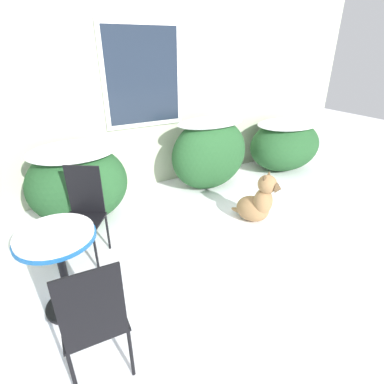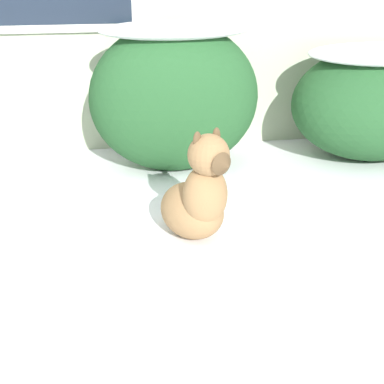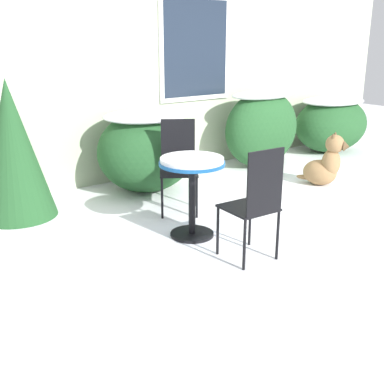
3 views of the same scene
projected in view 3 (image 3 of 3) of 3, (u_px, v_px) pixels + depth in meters
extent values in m
plane|color=white|center=(306.00, 209.00, 5.22)|extent=(16.00, 16.00, 0.00)
cube|color=#B2BC9E|center=(187.00, 49.00, 6.40)|extent=(8.00, 0.06, 3.24)
cube|color=silver|center=(195.00, 49.00, 6.42)|extent=(1.15, 0.04, 1.36)
cube|color=#1E2838|center=(196.00, 49.00, 6.41)|extent=(1.03, 0.01, 1.24)
ellipsoid|color=#235128|center=(147.00, 151.00, 5.70)|extent=(1.19, 1.05, 0.96)
ellipsoid|color=white|center=(146.00, 116.00, 5.57)|extent=(1.01, 0.89, 0.12)
ellipsoid|color=#235128|center=(262.00, 129.00, 6.78)|extent=(1.22, 0.69, 1.08)
ellipsoid|color=white|center=(263.00, 95.00, 6.63)|extent=(1.04, 0.58, 0.12)
ellipsoid|color=#235128|center=(331.00, 125.00, 7.70)|extent=(1.33, 0.95, 0.87)
ellipsoid|color=white|center=(333.00, 101.00, 7.58)|extent=(1.13, 0.81, 0.12)
cone|color=#235128|center=(13.00, 150.00, 4.80)|extent=(0.77, 0.77, 1.41)
cylinder|color=black|center=(192.00, 234.00, 4.52)|extent=(0.41, 0.41, 0.03)
cylinder|color=black|center=(192.00, 200.00, 4.41)|extent=(0.06, 0.06, 0.66)
cylinder|color=#195699|center=(192.00, 163.00, 4.31)|extent=(0.60, 0.60, 0.03)
cylinder|color=white|center=(192.00, 160.00, 4.29)|extent=(0.57, 0.57, 0.04)
cube|color=black|center=(179.00, 172.00, 4.99)|extent=(0.54, 0.54, 0.02)
cube|color=black|center=(178.00, 143.00, 5.08)|extent=(0.31, 0.21, 0.51)
cylinder|color=black|center=(162.00, 198.00, 4.88)|extent=(0.02, 0.02, 0.43)
cylinder|color=black|center=(197.00, 198.00, 4.90)|extent=(0.02, 0.02, 0.43)
cylinder|color=black|center=(162.00, 188.00, 5.21)|extent=(0.02, 0.02, 0.43)
cylinder|color=black|center=(195.00, 187.00, 5.23)|extent=(0.02, 0.02, 0.43)
cube|color=black|center=(248.00, 208.00, 3.95)|extent=(0.41, 0.41, 0.02)
cube|color=black|center=(265.00, 182.00, 3.72)|extent=(0.36, 0.03, 0.51)
cylinder|color=black|center=(250.00, 222.00, 4.25)|extent=(0.02, 0.02, 0.43)
cylinder|color=black|center=(218.00, 231.00, 4.06)|extent=(0.02, 0.02, 0.43)
cylinder|color=black|center=(278.00, 235.00, 3.97)|extent=(0.02, 0.02, 0.43)
cylinder|color=black|center=(244.00, 245.00, 3.78)|extent=(0.02, 0.02, 0.43)
ellipsoid|color=#937047|center=(320.00, 172.00, 6.02)|extent=(0.48, 0.52, 0.32)
ellipsoid|color=#937047|center=(331.00, 163.00, 5.93)|extent=(0.33, 0.32, 0.35)
sphere|color=#937047|center=(335.00, 144.00, 5.84)|extent=(0.23, 0.23, 0.23)
cone|color=brown|center=(347.00, 147.00, 5.78)|extent=(0.14, 0.11, 0.12)
ellipsoid|color=brown|center=(333.00, 138.00, 5.77)|extent=(0.06, 0.05, 0.10)
ellipsoid|color=brown|center=(335.00, 136.00, 5.87)|extent=(0.06, 0.05, 0.10)
ellipsoid|color=#937047|center=(304.00, 177.00, 6.14)|extent=(0.15, 0.20, 0.06)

